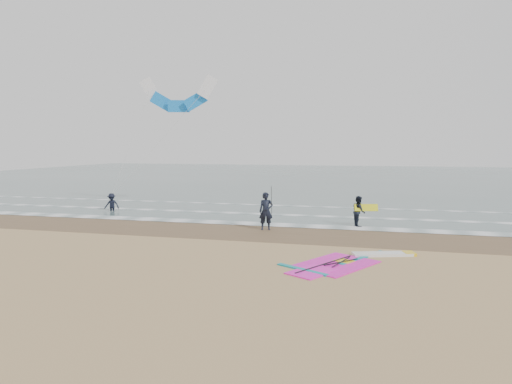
% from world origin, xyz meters
% --- Properties ---
extents(ground, '(120.00, 120.00, 0.00)m').
position_xyz_m(ground, '(0.00, 0.00, 0.00)').
color(ground, tan).
rests_on(ground, ground).
extents(sea_water, '(120.00, 80.00, 0.02)m').
position_xyz_m(sea_water, '(0.00, 48.00, 0.01)').
color(sea_water, '#47605E').
rests_on(sea_water, ground).
extents(wet_sand_band, '(120.00, 5.00, 0.01)m').
position_xyz_m(wet_sand_band, '(0.00, 6.00, 0.00)').
color(wet_sand_band, brown).
rests_on(wet_sand_band, ground).
extents(foam_waterline, '(120.00, 9.15, 0.02)m').
position_xyz_m(foam_waterline, '(0.00, 10.44, 0.03)').
color(foam_waterline, white).
rests_on(foam_waterline, ground).
extents(windsurf_rig, '(5.25, 4.97, 0.13)m').
position_xyz_m(windsurf_rig, '(4.10, 0.79, 0.03)').
color(windsurf_rig, white).
rests_on(windsurf_rig, ground).
extents(person_standing, '(0.85, 0.68, 2.02)m').
position_xyz_m(person_standing, '(-0.59, 6.66, 1.01)').
color(person_standing, black).
rests_on(person_standing, ground).
extents(person_walking, '(0.84, 0.97, 1.71)m').
position_xyz_m(person_walking, '(4.19, 8.98, 0.85)').
color(person_walking, black).
rests_on(person_walking, ground).
extents(person_wading, '(1.13, 0.78, 1.59)m').
position_xyz_m(person_wading, '(-12.45, 10.86, 0.80)').
color(person_wading, black).
rests_on(person_wading, ground).
extents(held_pole, '(0.17, 0.86, 1.82)m').
position_xyz_m(held_pole, '(-0.29, 6.66, 1.48)').
color(held_pole, black).
rests_on(held_pole, ground).
extents(carried_kiteboard, '(1.30, 0.51, 0.39)m').
position_xyz_m(carried_kiteboard, '(4.59, 8.88, 1.08)').
color(carried_kiteboard, yellow).
rests_on(carried_kiteboard, ground).
extents(surf_kite, '(6.64, 3.58, 8.50)m').
position_xyz_m(surf_kite, '(-8.81, 14.11, 7.97)').
color(surf_kite, white).
rests_on(surf_kite, ground).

